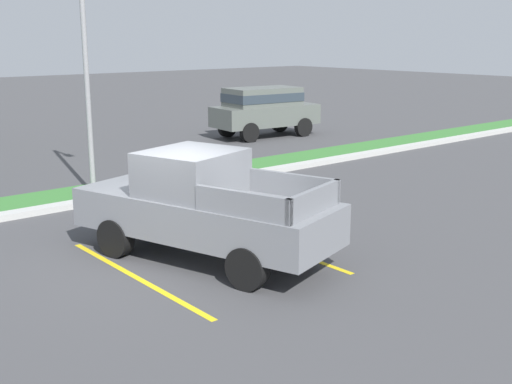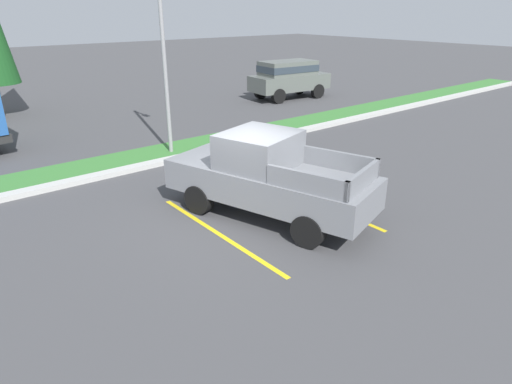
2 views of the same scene
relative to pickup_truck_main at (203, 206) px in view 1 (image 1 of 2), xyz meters
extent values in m
plane|color=#424244|center=(-0.54, 0.25, -1.04)|extent=(120.00, 120.00, 0.00)
cube|color=yellow|center=(-1.54, -0.05, -1.04)|extent=(0.12, 4.80, 0.01)
cube|color=yellow|center=(1.56, -0.05, -1.04)|extent=(0.12, 4.80, 0.01)
cube|color=#B2B2AD|center=(-0.54, 5.25, -0.97)|extent=(56.00, 0.40, 0.15)
cube|color=#387533|center=(-0.54, 6.35, -1.01)|extent=(56.00, 1.80, 0.06)
cylinder|color=black|center=(-1.25, 1.19, -0.66)|extent=(0.49, 0.81, 0.76)
cylinder|color=black|center=(0.38, 1.68, -0.66)|extent=(0.49, 0.81, 0.76)
cylinder|color=black|center=(-0.35, -1.78, -0.66)|extent=(0.49, 0.81, 0.76)
cylinder|color=black|center=(1.28, -1.28, -0.66)|extent=(0.49, 0.81, 0.76)
cube|color=slate|center=(0.01, -0.05, -0.16)|extent=(3.33, 5.53, 0.76)
cube|color=slate|center=(-0.07, 0.24, 0.64)|extent=(2.15, 2.04, 0.84)
cube|color=#2D3842|center=(-0.31, 1.02, 0.69)|extent=(1.57, 0.53, 0.63)
cube|color=slate|center=(-0.38, -1.68, 0.44)|extent=(0.65, 1.85, 0.44)
cube|color=slate|center=(1.25, -1.19, 0.44)|extent=(0.65, 1.85, 0.44)
cube|color=slate|center=(0.70, -2.30, 0.44)|extent=(1.75, 0.62, 0.44)
cube|color=silver|center=(-0.73, 2.39, -0.40)|extent=(1.77, 0.68, 0.28)
cylinder|color=black|center=(12.61, 11.84, -0.64)|extent=(0.82, 0.33, 0.80)
cylinder|color=black|center=(12.45, 10.15, -0.64)|extent=(0.82, 0.33, 0.80)
cylinder|color=black|center=(9.82, 12.09, -0.64)|extent=(0.82, 0.33, 0.80)
cylinder|color=black|center=(9.67, 10.39, -0.64)|extent=(0.82, 0.33, 0.80)
cube|color=#565B56|center=(11.14, 11.12, -0.12)|extent=(4.75, 2.24, 0.84)
cube|color=#565B56|center=(10.99, 11.13, 0.68)|extent=(3.24, 1.95, 0.76)
cube|color=#2D3842|center=(10.99, 11.13, 0.66)|extent=(3.28, 1.99, 0.36)
cylinder|color=gray|center=(0.70, 6.15, 2.69)|extent=(0.14, 0.14, 7.46)
camera|label=1|loc=(-6.88, -9.83, 3.17)|focal=45.48mm
camera|label=2|loc=(-6.66, -7.74, 3.81)|focal=31.37mm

